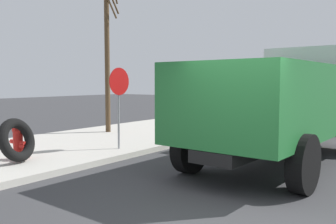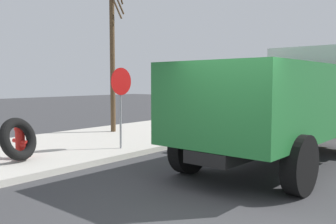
{
  "view_description": "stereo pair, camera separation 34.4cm",
  "coord_description": "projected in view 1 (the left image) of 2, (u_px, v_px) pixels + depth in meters",
  "views": [
    {
      "loc": [
        -4.54,
        -2.52,
        2.03
      ],
      "look_at": [
        2.72,
        2.83,
        1.28
      ],
      "focal_mm": 39.42,
      "sensor_mm": 36.0,
      "label": 1
    },
    {
      "loc": [
        -4.33,
        -2.79,
        2.03
      ],
      "look_at": [
        2.72,
        2.83,
        1.28
      ],
      "focal_mm": 39.42,
      "sensor_mm": 36.0,
      "label": 2
    }
  ],
  "objects": [
    {
      "name": "dump_truck_yellow",
      "position": [
        329.0,
        91.0,
        16.67
      ],
      "size": [
        7.11,
        3.07,
        3.0
      ],
      "color": "gold",
      "rests_on": "ground"
    },
    {
      "name": "dump_truck_green",
      "position": [
        288.0,
        98.0,
        9.27
      ],
      "size": [
        7.09,
        3.01,
        3.0
      ],
      "color": "#237033",
      "rests_on": "ground"
    },
    {
      "name": "fire_hydrant",
      "position": [
        18.0,
        141.0,
        8.93
      ],
      "size": [
        0.26,
        0.59,
        0.85
      ],
      "color": "red",
      "rests_on": "sidewalk_curb"
    },
    {
      "name": "bare_tree",
      "position": [
        108.0,
        50.0,
        13.58
      ],
      "size": [
        0.89,
        0.66,
        6.0
      ],
      "color": "#4C3823",
      "rests_on": "sidewalk_curb"
    },
    {
      "name": "stop_sign",
      "position": [
        119.0,
        93.0,
        10.23
      ],
      "size": [
        0.76,
        0.08,
        2.26
      ],
      "color": "gray",
      "rests_on": "sidewalk_curb"
    },
    {
      "name": "ground_plane",
      "position": [
        214.0,
        223.0,
        5.29
      ],
      "size": [
        80.0,
        80.0,
        0.0
      ],
      "primitive_type": "plane",
      "color": "#38383A"
    },
    {
      "name": "loose_tire",
      "position": [
        17.0,
        140.0,
        8.53
      ],
      "size": [
        1.14,
        0.78,
        1.06
      ],
      "primitive_type": "torus",
      "rotation": [
        1.28,
        0.0,
        0.27
      ],
      "color": "black",
      "rests_on": "sidewalk_curb"
    }
  ]
}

